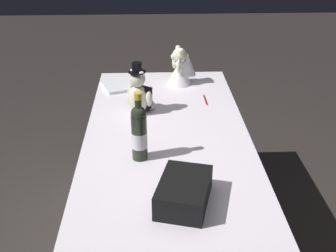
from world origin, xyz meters
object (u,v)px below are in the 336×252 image
at_px(teddy_bear_groom, 139,94).
at_px(guestbook, 125,84).
at_px(signing_pen, 205,100).
at_px(gift_case_black, 184,192).
at_px(teddy_bear_bride, 181,67).
at_px(champagne_bottle, 139,132).

bearing_deg(teddy_bear_groom, guestbook, -165.56).
bearing_deg(signing_pen, teddy_bear_groom, -71.59).
height_order(signing_pen, gift_case_black, gift_case_black).
distance_m(signing_pen, gift_case_black, 0.97).
relative_size(teddy_bear_bride, signing_pen, 1.76).
bearing_deg(gift_case_black, champagne_bottle, -152.42).
relative_size(teddy_bear_bride, guestbook, 0.92).
relative_size(champagne_bottle, gift_case_black, 1.05).
relative_size(teddy_bear_groom, guestbook, 1.08).
bearing_deg(teddy_bear_bride, gift_case_black, -3.44).
bearing_deg(guestbook, teddy_bear_groom, -4.94).
xyz_separation_m(champagne_bottle, signing_pen, (-0.62, 0.37, -0.13)).
xyz_separation_m(champagne_bottle, gift_case_black, (0.33, 0.17, -0.08)).
height_order(teddy_bear_bride, guestbook, teddy_bear_bride).
xyz_separation_m(teddy_bear_bride, guestbook, (0.02, -0.36, -0.10)).
distance_m(teddy_bear_groom, gift_case_black, 0.85).
height_order(teddy_bear_bride, signing_pen, teddy_bear_bride).
bearing_deg(signing_pen, teddy_bear_bride, -155.82).
distance_m(teddy_bear_bride, gift_case_black, 1.23).
distance_m(teddy_bear_groom, guestbook, 0.40).
distance_m(teddy_bear_bride, signing_pen, 0.32).
distance_m(teddy_bear_groom, champagne_bottle, 0.49).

